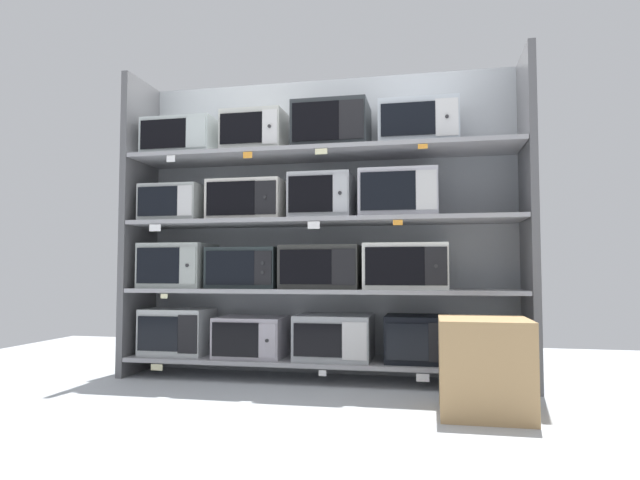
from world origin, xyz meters
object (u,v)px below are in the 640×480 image
(microwave_9, at_px, (248,201))
(microwave_11, at_px, (399,195))
(microwave_8, at_px, (177,204))
(microwave_7, at_px, (406,266))
(microwave_0, at_px, (177,331))
(microwave_5, at_px, (246,268))
(microwave_14, at_px, (332,128))
(microwave_6, at_px, (322,267))
(microwave_2, at_px, (334,337))
(microwave_10, at_px, (322,197))
(microwave_4, at_px, (178,266))
(microwave_15, at_px, (419,125))
(shipping_carton, at_px, (484,366))
(microwave_12, at_px, (184,140))
(microwave_13, at_px, (256,134))
(microwave_3, at_px, (418,339))
(microwave_1, at_px, (252,337))

(microwave_9, height_order, microwave_11, microwave_11)
(microwave_8, xyz_separation_m, microwave_11, (1.66, -0.00, 0.03))
(microwave_7, bearing_deg, microwave_0, 179.99)
(microwave_5, bearing_deg, microwave_14, 0.01)
(microwave_7, height_order, microwave_14, microwave_14)
(microwave_5, xyz_separation_m, microwave_6, (0.57, 0.00, 0.01))
(microwave_2, relative_size, microwave_10, 1.20)
(microwave_0, bearing_deg, microwave_4, -162.79)
(microwave_7, distance_m, microwave_15, 0.99)
(microwave_0, xyz_separation_m, microwave_7, (1.69, -0.00, 0.48))
(microwave_10, distance_m, microwave_11, 0.55)
(microwave_8, bearing_deg, microwave_11, -0.00)
(microwave_4, xyz_separation_m, microwave_8, (-0.02, -0.00, 0.46))
(microwave_0, bearing_deg, shipping_carton, -19.23)
(microwave_2, bearing_deg, microwave_12, -179.99)
(microwave_14, bearing_deg, microwave_10, -180.00)
(microwave_2, xyz_separation_m, microwave_12, (-1.16, -0.00, 1.46))
(microwave_5, bearing_deg, microwave_6, 0.03)
(microwave_12, bearing_deg, microwave_10, -0.00)
(microwave_0, relative_size, microwave_10, 1.10)
(microwave_10, bearing_deg, shipping_carton, -35.70)
(microwave_7, xyz_separation_m, shipping_carton, (0.44, -0.74, -0.54))
(microwave_2, relative_size, microwave_8, 1.17)
(microwave_15, bearing_deg, microwave_5, -179.98)
(microwave_10, bearing_deg, microwave_11, 0.00)
(microwave_12, relative_size, microwave_13, 1.20)
(microwave_10, xyz_separation_m, microwave_13, (-0.50, 0.00, 0.48))
(microwave_5, height_order, microwave_10, microwave_10)
(microwave_4, relative_size, microwave_6, 0.87)
(microwave_3, relative_size, microwave_10, 0.98)
(microwave_11, height_order, shipping_carton, microwave_11)
(microwave_4, bearing_deg, microwave_1, -0.01)
(microwave_11, distance_m, microwave_13, 1.15)
(microwave_8, relative_size, microwave_12, 0.83)
(microwave_4, bearing_deg, microwave_11, -0.00)
(microwave_3, bearing_deg, microwave_15, 0.39)
(microwave_12, bearing_deg, microwave_13, 0.01)
(microwave_1, xyz_separation_m, microwave_8, (-0.60, 0.00, 0.97))
(microwave_4, bearing_deg, microwave_7, -0.00)
(microwave_15, bearing_deg, microwave_1, -179.98)
(microwave_14, bearing_deg, microwave_1, -179.99)
(microwave_4, bearing_deg, microwave_2, 0.02)
(microwave_5, bearing_deg, microwave_3, 0.01)
(microwave_11, bearing_deg, microwave_7, -0.11)
(microwave_6, bearing_deg, shipping_carton, -35.66)
(microwave_4, xyz_separation_m, microwave_13, (0.60, 0.00, 0.97))
(microwave_5, distance_m, microwave_8, 0.73)
(microwave_6, xyz_separation_m, microwave_12, (-1.07, -0.00, 0.97))
(microwave_4, xyz_separation_m, microwave_7, (1.69, -0.00, -0.01))
(microwave_1, relative_size, microwave_6, 0.88)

